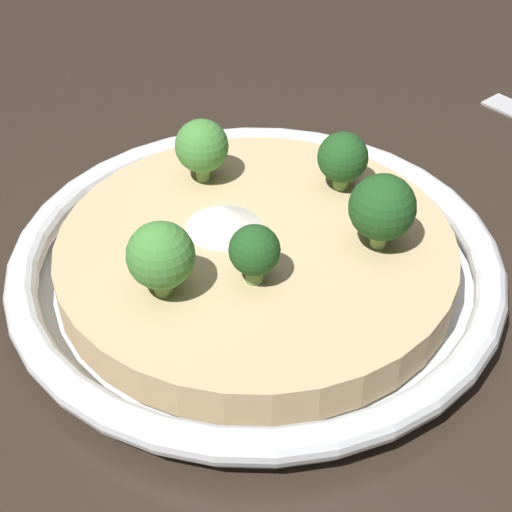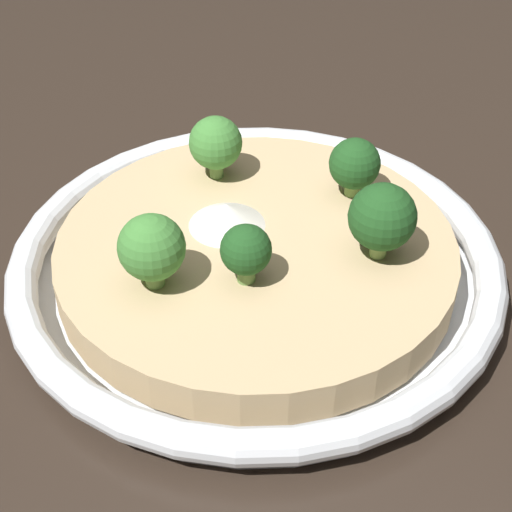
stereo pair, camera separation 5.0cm
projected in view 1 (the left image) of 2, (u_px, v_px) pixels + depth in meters
ground_plane at (256, 281)px, 0.52m from camera, size 6.00×6.00×0.00m
risotto_bowl at (256, 261)px, 0.51m from camera, size 0.32×0.32×0.03m
cheese_sprinkle at (224, 217)px, 0.50m from camera, size 0.05×0.05×0.02m
broccoli_left at (161, 256)px, 0.44m from camera, size 0.04×0.04×0.05m
broccoli_back_left at (202, 147)px, 0.53m from camera, size 0.04×0.04×0.05m
broccoli_back_right at (343, 158)px, 0.53m from camera, size 0.03×0.03×0.04m
broccoli_front at (254, 251)px, 0.45m from camera, size 0.03×0.03×0.04m
broccoli_front_right at (382, 208)px, 0.47m from camera, size 0.04×0.04×0.05m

